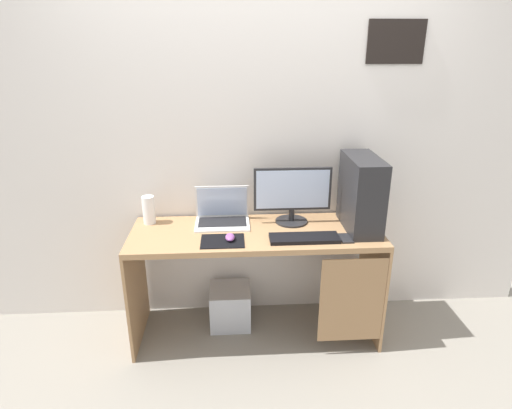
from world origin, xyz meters
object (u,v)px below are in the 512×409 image
(pc_tower, at_px, (361,193))
(cell_phone, at_px, (346,238))
(laptop, at_px, (222,216))
(monitor, at_px, (292,195))
(speaker, at_px, (149,210))
(mouse_left, at_px, (230,237))
(keyboard, at_px, (304,238))
(subwoofer, at_px, (230,306))

(pc_tower, distance_m, cell_phone, 0.31)
(laptop, bearing_deg, monitor, -3.14)
(speaker, relative_size, mouse_left, 1.93)
(monitor, bearing_deg, cell_phone, -43.15)
(speaker, relative_size, cell_phone, 1.42)
(pc_tower, bearing_deg, laptop, 171.34)
(cell_phone, bearing_deg, monitor, 136.85)
(pc_tower, relative_size, mouse_left, 4.83)
(monitor, relative_size, cell_phone, 3.84)
(cell_phone, bearing_deg, mouse_left, 178.13)
(pc_tower, xyz_separation_m, keyboard, (-0.38, -0.16, -0.22))
(keyboard, xyz_separation_m, mouse_left, (-0.45, 0.02, 0.01))
(laptop, relative_size, subwoofer, 1.27)
(pc_tower, bearing_deg, monitor, 165.48)
(monitor, bearing_deg, speaker, 177.05)
(monitor, xyz_separation_m, speaker, (-0.93, 0.05, -0.10))
(cell_phone, bearing_deg, subwoofer, 160.69)
(subwoofer, bearing_deg, laptop, 126.65)
(monitor, distance_m, cell_phone, 0.44)
(monitor, height_order, keyboard, monitor)
(pc_tower, distance_m, speaker, 1.37)
(monitor, height_order, subwoofer, monitor)
(mouse_left, relative_size, subwoofer, 0.35)
(monitor, bearing_deg, laptop, 176.86)
(pc_tower, height_order, laptop, pc_tower)
(keyboard, bearing_deg, subwoofer, 151.72)
(pc_tower, distance_m, monitor, 0.43)
(monitor, xyz_separation_m, cell_phone, (0.29, -0.27, -0.19))
(cell_phone, relative_size, subwoofer, 0.47)
(speaker, height_order, keyboard, speaker)
(pc_tower, xyz_separation_m, laptop, (-0.87, 0.13, -0.18))
(keyboard, bearing_deg, monitor, 98.31)
(cell_phone, bearing_deg, laptop, 158.18)
(mouse_left, bearing_deg, laptop, 99.93)
(monitor, relative_size, laptop, 1.42)
(pc_tower, bearing_deg, cell_phone, -126.64)
(laptop, xyz_separation_m, speaker, (-0.48, 0.02, 0.05))
(pc_tower, xyz_separation_m, mouse_left, (-0.82, -0.14, -0.21))
(subwoofer, bearing_deg, monitor, 3.50)
(speaker, xyz_separation_m, cell_phone, (1.23, -0.32, -0.09))
(keyboard, height_order, subwoofer, keyboard)
(laptop, bearing_deg, speaker, 177.24)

